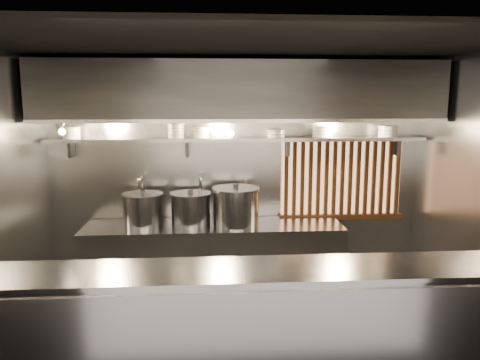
{
  "coord_description": "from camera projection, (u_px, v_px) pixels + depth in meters",
  "views": [
    {
      "loc": [
        -0.36,
        -4.17,
        2.33
      ],
      "look_at": [
        -0.03,
        0.55,
        1.52
      ],
      "focal_mm": 35.0,
      "sensor_mm": 36.0,
      "label": 1
    }
  ],
  "objects": [
    {
      "name": "bowl_stack_4",
      "position": [
        322.0,
        132.0,
        5.55
      ],
      "size": [
        0.24,
        0.24,
        0.13
      ],
      "color": "silver",
      "rests_on": "bowl_shelf"
    },
    {
      "name": "floor",
      "position": [
        247.0,
        345.0,
        4.51
      ],
      "size": [
        4.5,
        4.5,
        0.0
      ],
      "primitive_type": "plane",
      "color": "black",
      "rests_on": "ground"
    },
    {
      "name": "exhaust_hood",
      "position": [
        239.0,
        92.0,
        5.19
      ],
      "size": [
        4.4,
        0.81,
        0.65
      ],
      "color": "#2D2D30",
      "rests_on": "ceiling"
    },
    {
      "name": "stock_pot_right",
      "position": [
        236.0,
        206.0,
        5.4
      ],
      "size": [
        0.7,
        0.7,
        0.48
      ],
      "rotation": [
        0.0,
        0.0,
        -0.33
      ],
      "color": "#9E9EA3",
      "rests_on": "cooking_bench"
    },
    {
      "name": "pendant_bulb",
      "position": [
        230.0,
        133.0,
        5.36
      ],
      "size": [
        0.09,
        0.09,
        0.19
      ],
      "color": "#2D2D30",
      "rests_on": "exhaust_hood"
    },
    {
      "name": "serving_counter",
      "position": [
        259.0,
        341.0,
        3.48
      ],
      "size": [
        4.5,
        0.56,
        1.13
      ],
      "color": "#9E9EA3",
      "rests_on": "floor"
    },
    {
      "name": "wood_screen",
      "position": [
        342.0,
        178.0,
        5.8
      ],
      "size": [
        1.56,
        0.09,
        1.04
      ],
      "color": "#FAB070",
      "rests_on": "wall_back"
    },
    {
      "name": "bowl_stack_2",
      "position": [
        201.0,
        132.0,
        5.45
      ],
      "size": [
        0.2,
        0.2,
        0.13
      ],
      "color": "silver",
      "rests_on": "bowl_shelf"
    },
    {
      "name": "cooking_bench",
      "position": [
        214.0,
        261.0,
        5.53
      ],
      "size": [
        3.0,
        0.7,
        0.9
      ],
      "primitive_type": "cube",
      "color": "#9E9EA3",
      "rests_on": "floor"
    },
    {
      "name": "faucet_right",
      "position": [
        201.0,
        187.0,
        5.61
      ],
      "size": [
        0.04,
        0.3,
        0.5
      ],
      "color": "silver",
      "rests_on": "wall_back"
    },
    {
      "name": "stock_pot_left",
      "position": [
        143.0,
        210.0,
        5.38
      ],
      "size": [
        0.56,
        0.56,
        0.42
      ],
      "rotation": [
        0.0,
        0.0,
        0.18
      ],
      "color": "#9E9EA3",
      "rests_on": "cooking_bench"
    },
    {
      "name": "ceiling",
      "position": [
        248.0,
        46.0,
        4.04
      ],
      "size": [
        4.5,
        4.5,
        0.0
      ],
      "primitive_type": "plane",
      "rotation": [
        3.14,
        0.0,
        0.0
      ],
      "color": "black",
      "rests_on": "wall_back"
    },
    {
      "name": "bowl_stack_5",
      "position": [
        388.0,
        131.0,
        5.61
      ],
      "size": [
        0.24,
        0.24,
        0.13
      ],
      "color": "silver",
      "rests_on": "bowl_shelf"
    },
    {
      "name": "stock_pot_mid",
      "position": [
        191.0,
        209.0,
        5.42
      ],
      "size": [
        0.63,
        0.63,
        0.42
      ],
      "rotation": [
        0.0,
        0.0,
        -0.43
      ],
      "color": "#9E9EA3",
      "rests_on": "cooking_bench"
    },
    {
      "name": "bowl_stack_0",
      "position": [
        71.0,
        133.0,
        5.35
      ],
      "size": [
        0.22,
        0.22,
        0.13
      ],
      "color": "silver",
      "rests_on": "bowl_shelf"
    },
    {
      "name": "faucet_left",
      "position": [
        142.0,
        188.0,
        5.56
      ],
      "size": [
        0.04,
        0.3,
        0.5
      ],
      "color": "silver",
      "rests_on": "wall_back"
    },
    {
      "name": "wall_back",
      "position": [
        237.0,
        177.0,
        5.75
      ],
      "size": [
        4.5,
        0.0,
        4.5
      ],
      "primitive_type": "plane",
      "rotation": [
        1.57,
        0.0,
        0.0
      ],
      "color": "gray",
      "rests_on": "floor"
    },
    {
      "name": "bowl_stack_3",
      "position": [
        276.0,
        133.0,
        5.52
      ],
      "size": [
        0.22,
        0.22,
        0.09
      ],
      "color": "silver",
      "rests_on": "bowl_shelf"
    },
    {
      "name": "bowl_shelf",
      "position": [
        238.0,
        139.0,
        5.5
      ],
      "size": [
        4.4,
        0.34,
        0.04
      ],
      "primitive_type": "cube",
      "color": "#9E9EA3",
      "rests_on": "wall_back"
    },
    {
      "name": "bowl_stack_1",
      "position": [
        176.0,
        131.0,
        5.43
      ],
      "size": [
        0.2,
        0.2,
        0.17
      ],
      "color": "silver",
      "rests_on": "bowl_shelf"
    },
    {
      "name": "heat_lamp",
      "position": [
        60.0,
        126.0,
        4.87
      ],
      "size": [
        0.25,
        0.35,
        0.2
      ],
      "color": "#9E9EA3",
      "rests_on": "exhaust_hood"
    }
  ]
}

